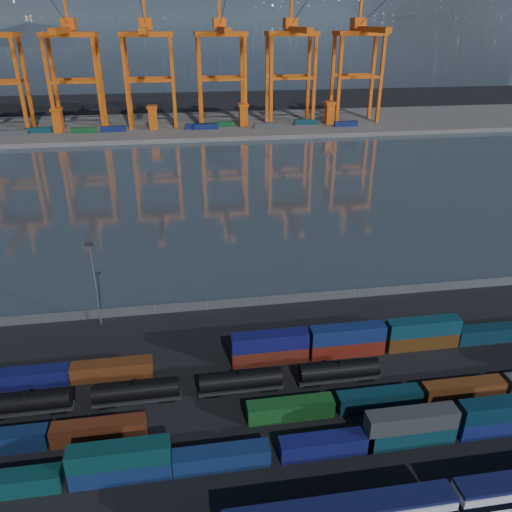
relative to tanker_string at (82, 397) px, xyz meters
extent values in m
plane|color=black|center=(29.77, -3.36, -2.00)|extent=(700.00, 700.00, 0.00)
plane|color=#313F47|center=(29.77, 101.64, -2.00)|extent=(700.00, 700.00, 0.00)
cube|color=#514F4C|center=(29.77, 206.64, -1.00)|extent=(700.00, 70.00, 2.00)
cube|color=#10133A|center=(30.80, -25.36, 3.11)|extent=(25.30, 2.73, 0.51)
cube|color=#0B3A3A|center=(-6.60, -13.54, -0.67)|extent=(12.32, 2.51, 2.67)
cube|color=navy|center=(6.66, -13.54, -0.67)|extent=(12.32, 2.51, 2.67)
cube|color=#0B3939|center=(6.66, -13.54, 2.00)|extent=(12.32, 2.51, 2.67)
cube|color=navy|center=(19.09, -13.54, -0.67)|extent=(12.32, 2.51, 2.67)
cube|color=navy|center=(32.74, -13.54, -0.67)|extent=(12.32, 2.51, 2.67)
cube|color=#0D3744|center=(44.27, -13.54, -0.67)|extent=(12.32, 2.51, 2.67)
cube|color=#393B3D|center=(44.27, -13.54, 2.00)|extent=(12.32, 2.51, 2.67)
cube|color=navy|center=(57.46, -13.54, -0.67)|extent=(12.32, 2.51, 2.67)
cube|color=#0B293C|center=(57.46, -13.54, 2.00)|extent=(12.32, 2.51, 2.67)
cube|color=#5D2612|center=(3.10, -6.37, -0.65)|extent=(12.47, 2.54, 2.70)
cube|color=#15501D|center=(29.59, -6.37, -0.65)|extent=(12.47, 2.54, 2.70)
cube|color=#0C303E|center=(42.85, -6.37, -0.65)|extent=(12.47, 2.54, 2.70)
cube|color=brown|center=(56.15, -6.37, -0.65)|extent=(12.47, 2.54, 2.70)
cube|color=#101351|center=(-9.14, 6.66, -0.63)|extent=(12.69, 2.58, 2.75)
cube|color=#633013|center=(3.47, 6.66, -0.63)|extent=(12.69, 2.58, 2.75)
cube|color=#5D1E12|center=(28.95, 6.66, -0.63)|extent=(12.69, 2.58, 2.75)
cube|color=#111257|center=(28.95, 6.66, 2.12)|extent=(12.69, 2.58, 2.75)
cube|color=maroon|center=(42.21, 6.66, -0.63)|extent=(12.69, 2.58, 2.75)
cube|color=navy|center=(42.21, 6.66, 2.12)|extent=(12.69, 2.58, 2.75)
cube|color=#4F2F0F|center=(55.66, 6.66, -0.63)|extent=(12.69, 2.58, 2.75)
cube|color=#0D3847|center=(55.66, 6.66, 2.12)|extent=(12.69, 2.58, 2.75)
cube|color=#0B2939|center=(68.61, 6.66, -0.63)|extent=(12.69, 2.58, 2.75)
cylinder|color=black|center=(-7.75, 0.00, 0.21)|extent=(12.52, 2.79, 2.79)
cylinder|color=black|center=(-7.75, 0.00, 1.75)|extent=(0.77, 0.77, 0.48)
cube|color=black|center=(-7.75, 0.00, -1.33)|extent=(13.00, 1.93, 0.39)
cube|color=black|center=(-3.42, 0.00, -1.72)|extent=(2.41, 1.73, 0.58)
cylinder|color=black|center=(7.75, 0.00, 0.21)|extent=(12.52, 2.79, 2.79)
cylinder|color=black|center=(7.75, 0.00, 1.75)|extent=(0.77, 0.77, 0.48)
cube|color=black|center=(7.75, 0.00, -1.33)|extent=(13.00, 1.93, 0.39)
cube|color=black|center=(3.42, 0.00, -1.72)|extent=(2.41, 1.73, 0.58)
cube|color=black|center=(12.08, 0.00, -1.72)|extent=(2.41, 1.73, 0.58)
cylinder|color=black|center=(23.25, 0.00, 0.21)|extent=(12.52, 2.79, 2.79)
cylinder|color=black|center=(23.25, 0.00, 1.75)|extent=(0.77, 0.77, 0.48)
cube|color=black|center=(23.25, 0.00, -1.33)|extent=(13.00, 1.93, 0.39)
cube|color=black|center=(18.92, 0.00, -1.72)|extent=(2.41, 1.73, 0.58)
cube|color=black|center=(27.58, 0.00, -1.72)|extent=(2.41, 1.73, 0.58)
cylinder|color=black|center=(38.75, 0.00, 0.21)|extent=(12.52, 2.79, 2.79)
cylinder|color=black|center=(38.75, 0.00, 1.75)|extent=(0.77, 0.77, 0.48)
cube|color=black|center=(38.75, 0.00, -1.33)|extent=(13.00, 1.93, 0.39)
cube|color=black|center=(34.42, 0.00, -1.72)|extent=(2.41, 1.73, 0.58)
cube|color=black|center=(43.08, 0.00, -1.72)|extent=(2.41, 1.73, 0.58)
cube|color=#595B5E|center=(29.77, 24.64, -1.00)|extent=(160.00, 0.06, 2.00)
cylinder|color=slate|center=(-10.23, 24.64, -0.90)|extent=(0.12, 0.12, 2.20)
cylinder|color=slate|center=(-0.23, 24.64, -0.90)|extent=(0.12, 0.12, 2.20)
cylinder|color=slate|center=(9.77, 24.64, -0.90)|extent=(0.12, 0.12, 2.20)
cylinder|color=slate|center=(19.77, 24.64, -0.90)|extent=(0.12, 0.12, 2.20)
cylinder|color=slate|center=(29.77, 24.64, -0.90)|extent=(0.12, 0.12, 2.20)
cylinder|color=slate|center=(39.77, 24.64, -0.90)|extent=(0.12, 0.12, 2.20)
cylinder|color=slate|center=(49.77, 24.64, -0.90)|extent=(0.12, 0.12, 2.20)
cylinder|color=slate|center=(59.77, 24.64, -0.90)|extent=(0.12, 0.12, 2.20)
cylinder|color=slate|center=(69.77, 24.64, -0.90)|extent=(0.12, 0.12, 2.20)
cylinder|color=slate|center=(79.77, 24.64, -0.90)|extent=(0.12, 0.12, 2.20)
cylinder|color=slate|center=(-0.23, 22.64, 6.00)|extent=(0.36, 0.36, 16.00)
cube|color=black|center=(-0.23, 22.64, 14.30)|extent=(1.60, 0.40, 0.60)
cube|color=#EA5B10|center=(-54.22, 195.64, 20.51)|extent=(1.60, 1.60, 45.03)
cube|color=#EA5B10|center=(-54.22, 207.65, 20.51)|extent=(1.60, 1.60, 45.03)
cube|color=#EA5B10|center=(-65.23, 207.65, 22.76)|extent=(22.01, 1.40, 1.40)
cube|color=#EA5B10|center=(-41.23, 195.64, 20.51)|extent=(1.60, 1.60, 45.03)
cube|color=#EA5B10|center=(-41.23, 207.65, 20.51)|extent=(1.60, 1.60, 45.03)
cube|color=#EA5B10|center=(-19.22, 195.64, 20.51)|extent=(1.60, 1.60, 45.03)
cube|color=#EA5B10|center=(-19.22, 207.65, 20.51)|extent=(1.60, 1.60, 45.03)
cube|color=#EA5B10|center=(-30.23, 195.64, 22.76)|extent=(22.01, 1.40, 1.40)
cube|color=#EA5B10|center=(-30.23, 207.65, 22.76)|extent=(22.01, 1.40, 1.40)
cube|color=#EA5B10|center=(-30.23, 201.64, 43.02)|extent=(25.02, 14.01, 2.20)
cube|color=#EA5B10|center=(-30.23, 189.63, 45.02)|extent=(3.00, 48.03, 2.50)
cube|color=#EA5B10|center=(-30.23, 205.64, 47.53)|extent=(6.00, 8.00, 5.00)
cube|color=#EA5B10|center=(-30.23, 203.64, 55.03)|extent=(1.20, 1.20, 16.01)
cylinder|color=black|center=(-30.23, 187.23, 52.03)|extent=(0.24, 41.18, 13.59)
cube|color=#EA5B10|center=(-6.23, 195.64, 20.51)|extent=(1.60, 1.60, 45.03)
cube|color=#EA5B10|center=(-6.23, 207.65, 20.51)|extent=(1.60, 1.60, 45.03)
cube|color=#EA5B10|center=(15.78, 195.64, 20.51)|extent=(1.60, 1.60, 45.03)
cube|color=#EA5B10|center=(15.78, 207.65, 20.51)|extent=(1.60, 1.60, 45.03)
cube|color=#EA5B10|center=(4.77, 195.64, 22.76)|extent=(22.01, 1.40, 1.40)
cube|color=#EA5B10|center=(4.77, 207.65, 22.76)|extent=(22.01, 1.40, 1.40)
cube|color=#EA5B10|center=(4.77, 201.64, 43.02)|extent=(25.02, 14.01, 2.20)
cube|color=#EA5B10|center=(4.77, 189.63, 45.02)|extent=(3.00, 48.03, 2.50)
cube|color=#EA5B10|center=(4.77, 205.64, 47.53)|extent=(6.00, 8.00, 5.00)
cube|color=#EA5B10|center=(4.77, 203.64, 55.03)|extent=(1.20, 1.20, 16.01)
cylinder|color=black|center=(4.77, 187.23, 52.03)|extent=(0.24, 41.18, 13.59)
cube|color=#EA5B10|center=(28.77, 195.64, 20.51)|extent=(1.60, 1.60, 45.03)
cube|color=#EA5B10|center=(28.77, 207.65, 20.51)|extent=(1.60, 1.60, 45.03)
cube|color=#EA5B10|center=(50.78, 195.64, 20.51)|extent=(1.60, 1.60, 45.03)
cube|color=#EA5B10|center=(50.78, 207.65, 20.51)|extent=(1.60, 1.60, 45.03)
cube|color=#EA5B10|center=(39.77, 195.64, 22.76)|extent=(22.01, 1.40, 1.40)
cube|color=#EA5B10|center=(39.77, 207.65, 22.76)|extent=(22.01, 1.40, 1.40)
cube|color=#EA5B10|center=(39.77, 201.64, 43.02)|extent=(25.02, 14.01, 2.20)
cube|color=#EA5B10|center=(39.77, 189.63, 45.02)|extent=(3.00, 48.03, 2.50)
cube|color=#EA5B10|center=(39.77, 205.64, 47.53)|extent=(6.00, 8.00, 5.00)
cube|color=#EA5B10|center=(39.77, 203.64, 55.03)|extent=(1.20, 1.20, 16.01)
cylinder|color=black|center=(39.77, 187.23, 52.03)|extent=(0.24, 41.18, 13.59)
cube|color=#EA5B10|center=(63.77, 195.64, 20.51)|extent=(1.60, 1.60, 45.03)
cube|color=#EA5B10|center=(63.77, 207.65, 20.51)|extent=(1.60, 1.60, 45.03)
cube|color=#EA5B10|center=(85.78, 195.64, 20.51)|extent=(1.60, 1.60, 45.03)
cube|color=#EA5B10|center=(85.78, 207.65, 20.51)|extent=(1.60, 1.60, 45.03)
cube|color=#EA5B10|center=(74.77, 195.64, 22.76)|extent=(22.01, 1.40, 1.40)
cube|color=#EA5B10|center=(74.77, 207.65, 22.76)|extent=(22.01, 1.40, 1.40)
cube|color=#EA5B10|center=(74.77, 201.64, 43.02)|extent=(25.02, 14.01, 2.20)
cube|color=#EA5B10|center=(74.77, 189.63, 45.02)|extent=(3.00, 48.03, 2.50)
cube|color=#EA5B10|center=(74.77, 205.64, 47.53)|extent=(6.00, 8.00, 5.00)
cube|color=#EA5B10|center=(74.77, 203.64, 55.03)|extent=(1.20, 1.20, 16.01)
cylinder|color=black|center=(74.77, 187.23, 52.03)|extent=(0.24, 41.18, 13.59)
cube|color=#EA5B10|center=(98.77, 195.64, 20.51)|extent=(1.60, 1.60, 45.03)
cube|color=#EA5B10|center=(98.77, 207.65, 20.51)|extent=(1.60, 1.60, 45.03)
cube|color=#EA5B10|center=(120.78, 195.64, 20.51)|extent=(1.60, 1.60, 45.03)
cube|color=#EA5B10|center=(120.78, 207.65, 20.51)|extent=(1.60, 1.60, 45.03)
cube|color=#EA5B10|center=(109.77, 195.64, 22.76)|extent=(22.01, 1.40, 1.40)
cube|color=#EA5B10|center=(109.77, 207.65, 22.76)|extent=(22.01, 1.40, 1.40)
cube|color=#EA5B10|center=(109.77, 201.64, 43.02)|extent=(25.02, 14.01, 2.20)
cube|color=#EA5B10|center=(109.77, 189.63, 45.02)|extent=(3.00, 48.03, 2.50)
cube|color=#EA5B10|center=(109.77, 205.64, 47.53)|extent=(6.00, 8.00, 5.00)
cube|color=#EA5B10|center=(109.77, 203.64, 55.03)|extent=(1.20, 1.20, 16.01)
cylinder|color=black|center=(109.77, 187.23, 52.03)|extent=(0.24, 41.18, 13.59)
cube|color=navy|center=(30.43, 191.32, 1.30)|extent=(12.00, 2.44, 2.60)
cube|color=navy|center=(101.12, 187.57, 1.30)|extent=(12.00, 2.44, 2.60)
cube|color=navy|center=(26.13, 192.72, 1.30)|extent=(12.00, 2.44, 2.60)
cube|color=#0C3842|center=(-49.52, 195.12, 1.30)|extent=(12.00, 2.44, 2.60)
cube|color=#3F4244|center=(-59.46, 190.38, 1.30)|extent=(12.00, 2.44, 2.60)
cube|color=#3F4244|center=(60.15, 189.34, 1.30)|extent=(12.00, 2.44, 2.60)
cube|color=#144C23|center=(-27.97, 190.84, 1.30)|extent=(12.00, 2.44, 2.60)
cube|color=navy|center=(-14.39, 192.17, 1.30)|extent=(12.00, 2.44, 2.60)
cube|color=#144C23|center=(39.11, 196.12, 1.30)|extent=(12.00, 2.44, 2.60)
cube|color=#0C3842|center=(82.18, 195.47, 1.30)|extent=(12.00, 2.44, 2.60)
cube|color=#EA5B10|center=(-40.23, 196.64, 5.00)|extent=(4.00, 6.00, 10.00)
cube|color=#EA5B10|center=(-40.23, 196.64, 10.50)|extent=(5.00, 7.00, 1.20)
cube|color=#EA5B10|center=(4.77, 196.64, 5.00)|extent=(4.00, 6.00, 10.00)
cube|color=#EA5B10|center=(4.77, 196.64, 10.50)|extent=(5.00, 7.00, 1.20)
cube|color=#EA5B10|center=(49.77, 196.64, 5.00)|extent=(4.00, 6.00, 10.00)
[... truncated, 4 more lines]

